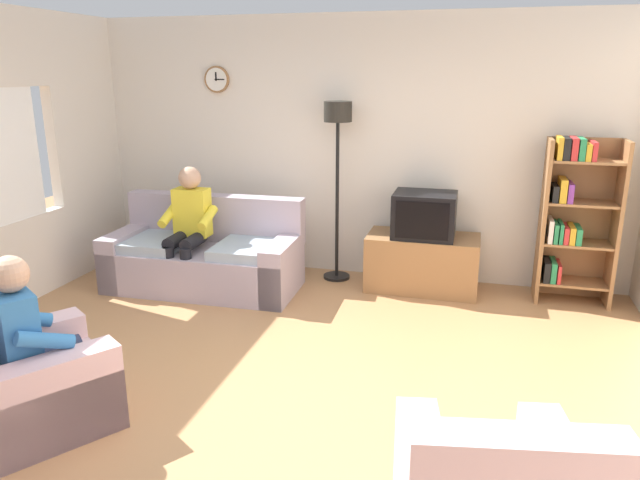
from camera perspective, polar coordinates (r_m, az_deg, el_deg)
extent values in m
plane|color=#B27F51|center=(4.26, -4.43, -14.15)|extent=(12.00, 12.00, 0.00)
cube|color=silver|center=(6.30, 3.41, 8.82)|extent=(6.20, 0.12, 2.70)
cylinder|color=olive|center=(6.65, -9.94, 15.04)|extent=(0.28, 0.03, 0.28)
cylinder|color=white|center=(6.64, -9.99, 15.04)|extent=(0.24, 0.01, 0.24)
cube|color=black|center=(6.63, -10.03, 15.30)|extent=(0.02, 0.01, 0.09)
cube|color=black|center=(6.61, -9.69, 15.05)|extent=(0.11, 0.01, 0.01)
cube|color=silver|center=(6.96, -21.63, 8.84)|extent=(0.12, 1.10, 1.20)
cube|color=#A899A8|center=(6.09, -11.18, -2.75)|extent=(1.92, 0.89, 0.42)
cube|color=#A899A8|center=(6.28, -10.05, 2.16)|extent=(1.90, 0.25, 0.48)
cube|color=#A899A8|center=(5.77, -3.61, -2.78)|extent=(0.24, 0.85, 0.56)
cube|color=#A899A8|center=(6.46, -18.01, -1.51)|extent=(0.24, 0.85, 0.56)
cube|color=#9EADBC|center=(5.78, -7.01, -0.88)|extent=(0.62, 0.69, 0.10)
cube|color=#9EADBC|center=(6.19, -15.72, -0.22)|extent=(0.62, 0.69, 0.10)
cube|color=olive|center=(6.03, 9.84, -2.17)|extent=(1.10, 0.56, 0.56)
cube|color=black|center=(6.27, 10.08, -1.21)|extent=(1.10, 0.04, 0.03)
cube|color=black|center=(5.87, 10.05, 2.41)|extent=(0.60, 0.48, 0.44)
cube|color=black|center=(5.64, 9.82, 1.84)|extent=(0.50, 0.01, 0.36)
cube|color=olive|center=(5.96, 20.69, 1.75)|extent=(0.04, 0.36, 1.55)
cube|color=olive|center=(6.06, 26.70, 1.28)|extent=(0.04, 0.36, 1.55)
cube|color=olive|center=(6.16, 23.51, 1.90)|extent=(0.64, 0.02, 1.55)
cube|color=olive|center=(6.16, 23.12, -3.72)|extent=(0.60, 0.34, 0.02)
cube|color=black|center=(6.07, 21.00, -2.67)|extent=(0.06, 0.28, 0.20)
cube|color=#267F4C|center=(6.08, 21.55, -2.70)|extent=(0.05, 0.28, 0.20)
cube|color=red|center=(6.09, 22.01, -2.82)|extent=(0.03, 0.28, 0.18)
cube|color=olive|center=(6.05, 23.52, -0.26)|extent=(0.60, 0.34, 0.02)
cube|color=silver|center=(5.96, 21.31, 0.96)|extent=(0.04, 0.28, 0.22)
cube|color=#267F4C|center=(5.97, 21.75, 0.77)|extent=(0.04, 0.28, 0.18)
cube|color=#267F4C|center=(5.98, 22.18, 0.76)|extent=(0.03, 0.28, 0.19)
cube|color=red|center=(5.99, 22.58, 0.58)|extent=(0.04, 0.28, 0.15)
cube|color=gold|center=(5.99, 23.08, 0.57)|extent=(0.05, 0.28, 0.16)
cube|color=#267F4C|center=(6.00, 23.60, 0.50)|extent=(0.05, 0.28, 0.15)
cube|color=olive|center=(5.96, 23.93, 3.32)|extent=(0.60, 0.34, 0.02)
cube|color=black|center=(5.89, 21.70, 4.29)|extent=(0.05, 0.28, 0.15)
cube|color=gold|center=(5.89, 22.36, 4.54)|extent=(0.06, 0.28, 0.21)
cube|color=#72338C|center=(5.90, 22.94, 4.32)|extent=(0.05, 0.28, 0.18)
cube|color=olive|center=(5.89, 24.35, 6.99)|extent=(0.60, 0.34, 0.02)
cube|color=gold|center=(5.82, 22.09, 8.27)|extent=(0.04, 0.28, 0.20)
cube|color=black|center=(5.83, 22.64, 8.20)|extent=(0.06, 0.28, 0.20)
cube|color=red|center=(5.84, 23.27, 8.15)|extent=(0.05, 0.28, 0.20)
cube|color=#267F4C|center=(5.85, 23.87, 8.07)|extent=(0.05, 0.28, 0.19)
cube|color=gold|center=(5.86, 24.37, 7.80)|extent=(0.05, 0.28, 0.15)
cube|color=red|center=(5.87, 24.87, 7.84)|extent=(0.04, 0.28, 0.17)
cylinder|color=black|center=(6.34, 1.61, -3.54)|extent=(0.28, 0.28, 0.03)
cylinder|color=black|center=(6.11, 1.67, 3.86)|extent=(0.04, 0.04, 1.70)
cylinder|color=black|center=(5.99, 1.74, 12.31)|extent=(0.28, 0.28, 0.20)
cube|color=beige|center=(4.17, -25.81, -13.43)|extent=(1.13, 1.14, 0.40)
cube|color=beige|center=(4.40, -26.75, -10.81)|extent=(0.62, 0.77, 0.56)
cube|color=beige|center=(3.88, -24.43, -14.20)|extent=(0.62, 0.77, 0.56)
cube|color=yellow|center=(6.03, -12.24, 2.63)|extent=(0.34, 0.21, 0.48)
sphere|color=tan|center=(5.95, -12.48, 5.89)|extent=(0.22, 0.22, 0.22)
cylinder|color=black|center=(5.88, -12.11, -0.10)|extent=(0.14, 0.38, 0.13)
cylinder|color=black|center=(5.96, -13.67, 0.01)|extent=(0.14, 0.38, 0.13)
cylinder|color=black|center=(5.80, -12.75, -3.27)|extent=(0.11, 0.11, 0.52)
cylinder|color=black|center=(5.88, -14.33, -3.11)|extent=(0.11, 0.11, 0.52)
cylinder|color=yellow|center=(5.85, -10.80, 2.13)|extent=(0.10, 0.33, 0.20)
cylinder|color=yellow|center=(6.04, -14.44, 2.32)|extent=(0.10, 0.33, 0.20)
cube|color=#3372B2|center=(3.97, -27.31, -7.76)|extent=(0.39, 0.36, 0.48)
sphere|color=tan|center=(3.85, -27.83, -2.94)|extent=(0.22, 0.22, 0.22)
cylinder|color=#2D334C|center=(4.18, -24.65, -9.82)|extent=(0.32, 0.39, 0.13)
cylinder|color=#2D334C|center=(4.02, -23.90, -10.76)|extent=(0.32, 0.39, 0.13)
cylinder|color=#2D334C|center=(4.32, -21.86, -11.89)|extent=(0.15, 0.15, 0.40)
cylinder|color=#2D334C|center=(4.17, -21.01, -12.87)|extent=(0.15, 0.15, 0.40)
cylinder|color=#3372B2|center=(4.19, -26.65, -6.76)|extent=(0.26, 0.32, 0.20)
cylinder|color=#3372B2|center=(3.81, -25.02, -8.78)|extent=(0.26, 0.32, 0.20)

